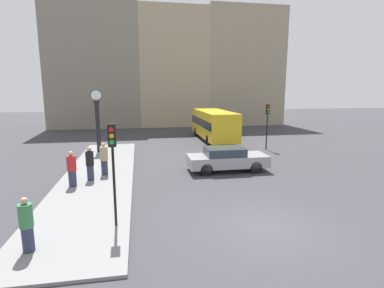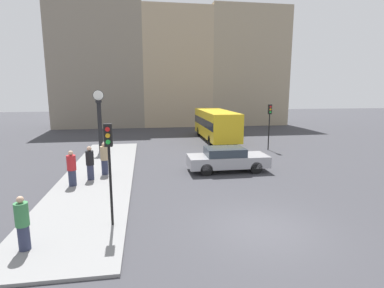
% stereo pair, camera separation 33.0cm
% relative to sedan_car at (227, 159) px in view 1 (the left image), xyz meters
% --- Properties ---
extents(ground_plane, '(120.00, 120.00, 0.00)m').
position_rel_sedan_car_xyz_m(ground_plane, '(-0.79, -7.48, -0.73)').
color(ground_plane, '#38383D').
extents(sidewalk_corner, '(3.75, 19.03, 0.10)m').
position_rel_sedan_car_xyz_m(sidewalk_corner, '(-7.34, 0.03, -0.68)').
color(sidewalk_corner, gray).
rests_on(sidewalk_corner, ground_plane).
extents(building_row, '(30.17, 5.00, 16.55)m').
position_rel_sedan_car_xyz_m(building_row, '(-1.08, 23.52, 7.11)').
color(building_row, gray).
rests_on(building_row, ground_plane).
extents(sedan_car, '(4.67, 1.83, 1.40)m').
position_rel_sedan_car_xyz_m(sedan_car, '(0.00, 0.00, 0.00)').
color(sedan_car, '#9E9EA3').
rests_on(sedan_car, ground_plane).
extents(bus_distant, '(2.54, 8.87, 2.78)m').
position_rel_sedan_car_xyz_m(bus_distant, '(1.91, 10.83, 0.86)').
color(bus_distant, gold).
rests_on(bus_distant, ground_plane).
extents(traffic_light_near, '(0.26, 0.24, 3.54)m').
position_rel_sedan_car_xyz_m(traffic_light_near, '(-5.94, -6.53, 1.92)').
color(traffic_light_near, black).
rests_on(traffic_light_near, sidewalk_corner).
extents(traffic_light_far, '(0.26, 0.24, 3.61)m').
position_rel_sedan_car_xyz_m(traffic_light_far, '(4.96, 5.58, 1.86)').
color(traffic_light_far, black).
rests_on(traffic_light_far, ground_plane).
extents(street_clock, '(0.79, 0.40, 4.62)m').
position_rel_sedan_car_xyz_m(street_clock, '(-8.08, 6.59, 1.65)').
color(street_clock, black).
rests_on(street_clock, sidewalk_corner).
extents(pedestrian_black_jacket, '(0.40, 0.40, 1.77)m').
position_rel_sedan_car_xyz_m(pedestrian_black_jacket, '(-7.60, -0.88, 0.25)').
color(pedestrian_black_jacket, '#2D334C').
rests_on(pedestrian_black_jacket, sidewalk_corner).
extents(pedestrian_tan_coat, '(0.42, 0.42, 1.79)m').
position_rel_sedan_car_xyz_m(pedestrian_tan_coat, '(-6.99, 0.03, 0.26)').
color(pedestrian_tan_coat, '#2D334C').
rests_on(pedestrian_tan_coat, sidewalk_corner).
extents(pedestrian_green_hoodie, '(0.38, 0.38, 1.65)m').
position_rel_sedan_car_xyz_m(pedestrian_green_hoodie, '(-8.32, -7.82, 0.19)').
color(pedestrian_green_hoodie, '#2D334C').
rests_on(pedestrian_green_hoodie, sidewalk_corner).
extents(pedestrian_red_top, '(0.43, 0.43, 1.75)m').
position_rel_sedan_car_xyz_m(pedestrian_red_top, '(-8.31, -1.78, 0.23)').
color(pedestrian_red_top, '#2D334C').
rests_on(pedestrian_red_top, sidewalk_corner).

